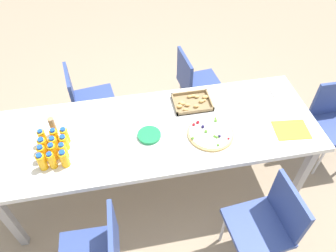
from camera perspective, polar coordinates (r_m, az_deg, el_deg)
The scene contains 24 objects.
ground_plane at distance 3.09m, azimuth -1.57°, elevation -9.98°, with size 12.00×12.00×0.00m, color gray.
party_table at distance 2.53m, azimuth -1.88°, elevation -1.47°, with size 2.52×0.87×0.75m.
chair_far_right at distance 3.31m, azimuth 4.77°, elevation 7.78°, with size 0.44×0.44×0.83m.
chair_far_left at distance 3.20m, azimuth -14.27°, elevation 4.70°, with size 0.45×0.45×0.83m.
chair_end at distance 3.28m, azimuth 27.40°, elevation 1.20°, with size 0.40×0.40×0.83m.
chair_near_right at distance 2.43m, azimuth 17.26°, elevation -15.93°, with size 0.43×0.43×0.83m.
juice_bottle_0 at distance 2.37m, azimuth -21.47°, elevation -5.91°, with size 0.06×0.06×0.15m.
juice_bottle_1 at distance 2.35m, azimuth -19.91°, elevation -5.75°, with size 0.05×0.05×0.15m.
juice_bottle_2 at distance 2.33m, azimuth -17.91°, elevation -5.54°, with size 0.06×0.06×0.15m.
juice_bottle_3 at distance 2.42m, azimuth -21.35°, elevation -4.55°, with size 0.06×0.06×0.14m.
juice_bottle_4 at distance 2.40m, azimuth -19.70°, elevation -4.26°, with size 0.06×0.06×0.15m.
juice_bottle_5 at distance 2.38m, azimuth -18.04°, elevation -4.23°, with size 0.06×0.06×0.14m.
juice_bottle_6 at distance 2.47m, azimuth -21.27°, elevation -3.23°, with size 0.06×0.06×0.13m.
juice_bottle_7 at distance 2.45m, azimuth -19.57°, elevation -3.03°, with size 0.06×0.06×0.13m.
juice_bottle_8 at distance 2.44m, azimuth -17.90°, elevation -2.81°, with size 0.06×0.06×0.13m.
juice_bottle_9 at distance 2.51m, azimuth -21.34°, elevation -1.93°, with size 0.05×0.05×0.15m.
juice_bottle_10 at distance 2.50m, azimuth -19.44°, elevation -1.73°, with size 0.06×0.06×0.14m.
juice_bottle_11 at distance 2.48m, azimuth -17.81°, elevation -1.59°, with size 0.06×0.06×0.14m.
fruit_pizza at distance 2.47m, azimuth 7.52°, elevation -1.24°, with size 0.35×0.35×0.05m.
snack_tray at distance 2.69m, azimuth 4.28°, elevation 4.18°, with size 0.31×0.24×0.04m.
plate_stack at distance 2.43m, azimuth -3.35°, elevation -1.65°, with size 0.18×0.18×0.02m.
napkin_stack at distance 2.96m, azimuth 19.12°, elevation 5.87°, with size 0.15×0.15×0.01m, color white.
cardboard_tube at distance 2.55m, azimuth -19.71°, elevation -0.07°, with size 0.04×0.04×0.17m, color #9E7A56.
paper_folder at distance 2.66m, azimuth 21.02°, elevation -0.64°, with size 0.26×0.20×0.01m, color yellow.
Camera 1 is at (-0.23, -1.66, 2.59)m, focal length 34.38 mm.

